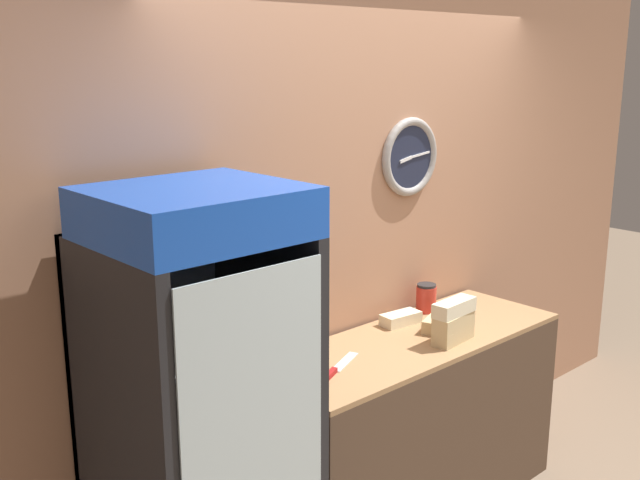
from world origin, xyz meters
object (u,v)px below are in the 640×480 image
beverage_cooler (192,405)px  sandwich_flat_left (401,319)px  sandwich_stack_bottom (453,335)px  sandwich_flat_right (437,322)px  sandwich_stack_middle (454,321)px  sandwich_stack_top (454,307)px  condiment_jar (426,298)px  chefs_knife (335,370)px

beverage_cooler → sandwich_flat_left: bearing=7.6°
sandwich_stack_bottom → sandwich_flat_right: bearing=62.9°
sandwich_stack_middle → sandwich_stack_top: bearing=0.0°
sandwich_flat_left → condiment_jar: 0.26m
sandwich_stack_bottom → sandwich_stack_middle: 0.07m
condiment_jar → sandwich_flat_left: bearing=-170.7°
sandwich_stack_top → sandwich_flat_left: sandwich_stack_top is taller
sandwich_stack_bottom → sandwich_stack_top: 0.14m
beverage_cooler → sandwich_flat_left: size_ratio=8.17×
sandwich_flat_left → chefs_knife: (-0.66, -0.21, -0.02)m
beverage_cooler → sandwich_stack_top: size_ratio=7.24×
sandwich_stack_middle → sandwich_stack_bottom: bearing=0.0°
beverage_cooler → condiment_jar: size_ratio=11.99×
sandwich_stack_middle → condiment_jar: 0.45m
sandwich_stack_bottom → sandwich_stack_top: sandwich_stack_top is taller
chefs_knife → sandwich_stack_middle: bearing=-11.1°
sandwich_flat_right → beverage_cooler: bearing=-179.3°
chefs_knife → condiment_jar: bearing=15.1°
chefs_knife → sandwich_flat_right: bearing=3.1°
sandwich_stack_top → sandwich_stack_bottom: bearing=0.0°
sandwich_flat_right → condiment_jar: size_ratio=1.66×
sandwich_stack_middle → chefs_knife: sandwich_stack_middle is taller
sandwich_flat_left → chefs_knife: sandwich_flat_left is taller
sandwich_stack_top → condiment_jar: bearing=56.4°
sandwich_stack_bottom → sandwich_flat_right: 0.19m
sandwich_stack_bottom → sandwich_stack_middle: size_ratio=1.00×
beverage_cooler → sandwich_flat_right: 1.48m
beverage_cooler → condiment_jar: 1.66m
beverage_cooler → chefs_knife: size_ratio=5.48×
beverage_cooler → sandwich_stack_top: beverage_cooler is taller
sandwich_stack_top → sandwich_flat_left: (-0.00, 0.34, -0.15)m
sandwich_flat_right → chefs_knife: 0.75m
sandwich_stack_middle → beverage_cooler: bearing=173.8°
beverage_cooler → sandwich_stack_bottom: size_ratio=7.15×
sandwich_stack_middle → condiment_jar: size_ratio=1.68×
sandwich_stack_top → sandwich_flat_right: sandwich_stack_top is taller
sandwich_stack_middle → condiment_jar: condiment_jar is taller
beverage_cooler → sandwich_stack_middle: beverage_cooler is taller
sandwich_flat_right → chefs_knife: bearing=-176.9°
sandwich_stack_middle → sandwich_flat_left: (-0.00, 0.34, -0.08)m
sandwich_stack_top → sandwich_flat_right: 0.24m
sandwich_flat_right → condiment_jar: condiment_jar is taller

